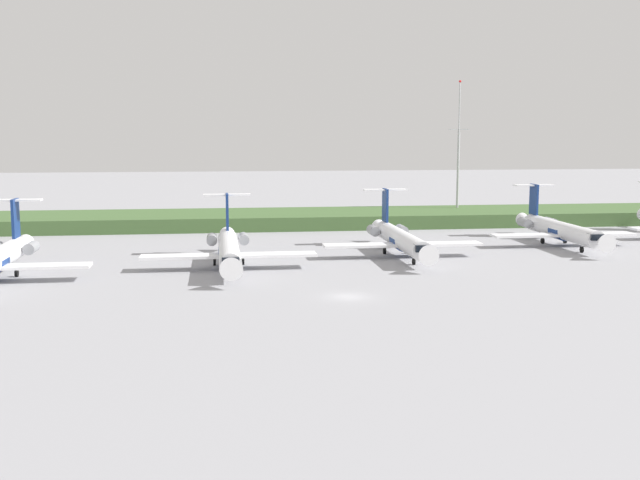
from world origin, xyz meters
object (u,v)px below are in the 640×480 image
regional_jet_fourth (400,238)px  regional_jet_fifth (559,229)px  regional_jet_third (229,248)px  antenna_mast (458,163)px

regional_jet_fourth → regional_jet_fifth: same height
regional_jet_third → antenna_mast: (47.11, 51.13, 9.02)m
regional_jet_fifth → antenna_mast: 38.41m
regional_jet_third → regional_jet_fourth: (24.77, 6.80, 0.00)m
regional_jet_fifth → antenna_mast: (-5.16, 36.98, 9.02)m
regional_jet_fourth → antenna_mast: 50.45m
regional_jet_third → regional_jet_fifth: same height
regional_jet_third → regional_jet_fifth: 54.15m
antenna_mast → regional_jet_fourth: bearing=-116.7°
regional_jet_third → regional_jet_fourth: 25.69m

